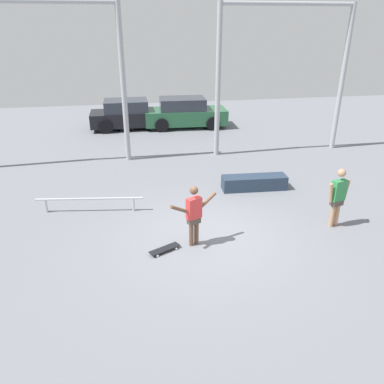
# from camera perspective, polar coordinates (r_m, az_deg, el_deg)

# --- Properties ---
(ground_plane) EXTENTS (36.00, 36.00, 0.00)m
(ground_plane) POSITION_cam_1_polar(r_m,az_deg,el_deg) (9.50, 2.39, -6.96)
(ground_plane) COLOR slate
(skateboarder) EXTENTS (1.22, 0.64, 1.54)m
(skateboarder) POSITION_cam_1_polar(r_m,az_deg,el_deg) (8.81, 0.30, -3.19)
(skateboarder) COLOR brown
(skateboarder) RESTS_ON ground_plane
(skateboard) EXTENTS (0.78, 0.53, 0.08)m
(skateboard) POSITION_cam_1_polar(r_m,az_deg,el_deg) (8.95, -4.19, -8.64)
(skateboard) COLOR black
(skateboard) RESTS_ON ground_plane
(grind_box) EXTENTS (2.11, 0.68, 0.45)m
(grind_box) POSITION_cam_1_polar(r_m,az_deg,el_deg) (12.29, 9.46, 1.43)
(grind_box) COLOR #28384C
(grind_box) RESTS_ON ground_plane
(grind_rail) EXTENTS (3.00, 0.48, 0.43)m
(grind_rail) POSITION_cam_1_polar(r_m,az_deg,el_deg) (11.00, -15.37, -1.25)
(grind_rail) COLOR #B7BABF
(grind_rail) RESTS_ON ground_plane
(canopy_support_left) EXTENTS (5.39, 0.20, 5.69)m
(canopy_support_left) POSITION_cam_1_polar(r_m,az_deg,el_deg) (14.65, -21.24, 16.99)
(canopy_support_left) COLOR #A5A8AD
(canopy_support_left) RESTS_ON ground_plane
(canopy_support_right) EXTENTS (5.39, 0.20, 5.69)m
(canopy_support_right) POSITION_cam_1_polar(r_m,az_deg,el_deg) (15.71, 13.77, 18.26)
(canopy_support_right) COLOR #A5A8AD
(canopy_support_right) RESTS_ON ground_plane
(parked_car_black) EXTENTS (3.92, 1.93, 1.45)m
(parked_car_black) POSITION_cam_1_polar(r_m,az_deg,el_deg) (19.78, -9.61, 11.54)
(parked_car_black) COLOR black
(parked_car_black) RESTS_ON ground_plane
(parked_car_green) EXTENTS (4.24, 2.08, 1.50)m
(parked_car_green) POSITION_cam_1_polar(r_m,az_deg,el_deg) (19.76, -1.12, 11.92)
(parked_car_green) COLOR #28603D
(parked_car_green) RESTS_ON ground_plane
(bystander) EXTENTS (0.69, 0.28, 1.61)m
(bystander) POSITION_cam_1_polar(r_m,az_deg,el_deg) (10.33, 21.35, -0.46)
(bystander) COLOR tan
(bystander) RESTS_ON ground_plane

